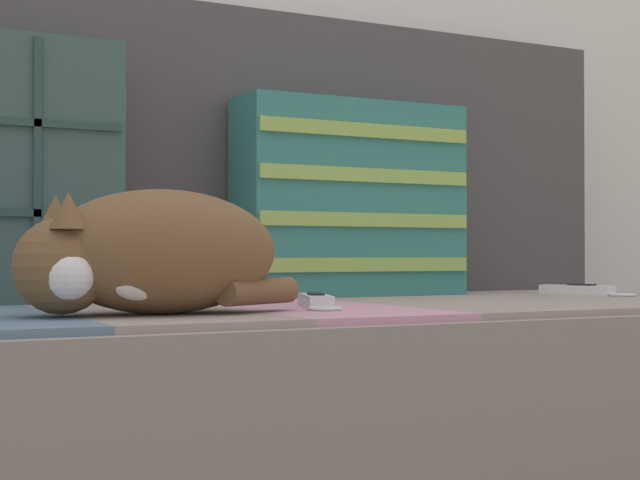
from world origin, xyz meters
name	(u,v)px	position (x,y,z in m)	size (l,w,h in m)	color
couch	(276,442)	(0.00, 0.14, 0.21)	(1.83, 0.81, 0.44)	#3D3838
sofa_backrest	(201,153)	(0.00, 0.48, 0.71)	(1.80, 0.14, 0.54)	#474242
throw_pillow_striped	(350,199)	(0.24, 0.33, 0.62)	(0.44, 0.14, 0.36)	#337A70
sleeping_cat	(146,255)	(-0.28, -0.05, 0.51)	(0.39, 0.18, 0.16)	brown
game_remote_near	(580,290)	(0.66, 0.16, 0.44)	(0.10, 0.20, 0.02)	white
game_remote_far	(316,301)	(0.00, 0.01, 0.44)	(0.11, 0.20, 0.02)	white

